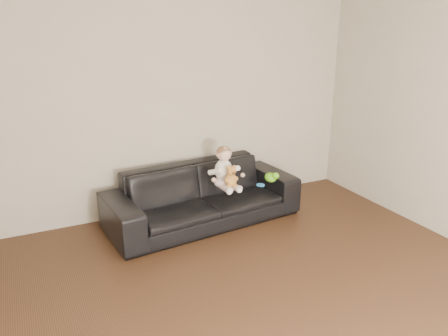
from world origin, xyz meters
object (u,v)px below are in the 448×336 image
baby (225,170)px  toy_rattle (272,179)px  toy_green (271,177)px  toy_blue_disc (261,185)px  teddy_bear (231,177)px  sofa (203,195)px

baby → toy_rattle: 0.59m
toy_green → toy_blue_disc: (-0.16, -0.05, -0.05)m
teddy_bear → toy_blue_disc: 0.41m
baby → toy_rattle: baby is taller
baby → toy_rattle: bearing=-17.8°
toy_blue_disc → toy_green: bearing=17.3°
baby → teddy_bear: 0.15m
teddy_bear → toy_blue_disc: (0.37, 0.02, -0.16)m
baby → teddy_bear: size_ratio=1.94×
toy_green → toy_blue_disc: size_ratio=1.72×
teddy_bear → toy_blue_disc: bearing=-1.5°
sofa → baby: size_ratio=4.61×
sofa → toy_green: (0.75, -0.19, 0.15)m
sofa → toy_green: 0.79m
baby → teddy_bear: (0.01, -0.14, -0.04)m
sofa → baby: 0.38m
sofa → toy_rattle: 0.80m
baby → teddy_bear: bearing=-97.3°
teddy_bear → toy_green: 0.55m
toy_blue_disc → sofa: bearing=158.4°
teddy_bear → toy_blue_disc: teddy_bear is taller
baby → toy_green: size_ratio=2.92×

